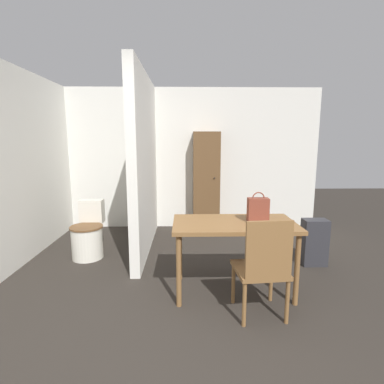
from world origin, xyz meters
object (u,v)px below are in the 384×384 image
(handbag, at_px, (258,210))
(space_heater, at_px, (314,242))
(dining_table, at_px, (234,230))
(wooden_cabinet, at_px, (206,182))
(toilet, at_px, (88,235))
(wooden_chair, at_px, (263,266))

(handbag, xyz_separation_m, space_heater, (0.90, 0.65, -0.59))
(dining_table, xyz_separation_m, wooden_cabinet, (-0.13, 2.26, 0.19))
(toilet, bearing_deg, wooden_cabinet, 36.40)
(wooden_chair, distance_m, toilet, 2.52)
(dining_table, xyz_separation_m, wooden_chair, (0.18, -0.49, -0.18))
(dining_table, relative_size, wooden_cabinet, 0.72)
(handbag, bearing_deg, dining_table, -177.28)
(dining_table, bearing_deg, wooden_chair, -70.01)
(wooden_cabinet, bearing_deg, handbag, -80.50)
(dining_table, height_order, handbag, handbag)
(handbag, distance_m, space_heater, 1.26)
(handbag, distance_m, wooden_cabinet, 2.28)
(wooden_chair, height_order, handbag, handbag)
(toilet, bearing_deg, wooden_chair, -36.65)
(toilet, bearing_deg, space_heater, -6.51)
(dining_table, distance_m, space_heater, 1.38)
(wooden_cabinet, bearing_deg, dining_table, -86.61)
(toilet, height_order, wooden_cabinet, wooden_cabinet)
(handbag, height_order, space_heater, handbag)
(dining_table, xyz_separation_m, handbag, (0.24, 0.01, 0.21))
(wooden_chair, distance_m, wooden_cabinet, 2.80)
(dining_table, distance_m, toilet, 2.13)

